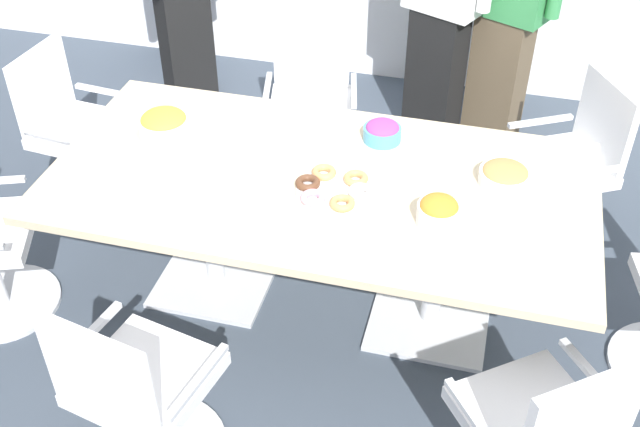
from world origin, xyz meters
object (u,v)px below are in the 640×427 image
Objects in this scene: snack_bowl_chips_yellow at (164,123)px; donut_platter at (334,189)px; office_chair_0 at (311,112)px; office_chair_3 at (139,398)px; office_chair_6 at (566,173)px; snack_bowl_candy_mix at (382,131)px; person_standing_2 at (510,2)px; snack_bowl_chips_orange at (439,211)px; office_chair_1 at (77,138)px; conference_table at (320,201)px; snack_bowl_cookies at (505,175)px; napkin_pile at (237,160)px.

snack_bowl_chips_yellow reaches higher than donut_platter.
office_chair_0 and office_chair_3 have the same top height.
office_chair_6 reaches higher than donut_platter.
snack_bowl_candy_mix is at bearing 87.80° from office_chair_6.
donut_platter is at bearing 96.22° from person_standing_2.
office_chair_0 and office_chair_6 have the same top height.
snack_bowl_chips_yellow is 1.37× the size of snack_bowl_chips_orange.
office_chair_1 is 3.73× the size of snack_bowl_chips_yellow.
donut_platter is (-0.60, -1.80, -0.15)m from person_standing_2.
office_chair_1 is 0.52× the size of person_standing_2.
snack_bowl_candy_mix reaches higher than conference_table.
snack_bowl_cookies is at bearing 20.22° from donut_platter.
napkin_pile reaches higher than conference_table.
office_chair_0 and office_chair_1 have the same top height.
snack_bowl_cookies is at bearing 118.38° from person_standing_2.
donut_platter is at bearing -159.78° from snack_bowl_cookies.
office_chair_0 is 1.11m from snack_bowl_chips_yellow.
person_standing_2 is (2.20, 1.23, 0.52)m from office_chair_1.
person_standing_2 is at bearing -161.31° from office_chair_0.
donut_platter is at bearing -104.76° from snack_bowl_candy_mix.
person_standing_2 is 9.91× the size of snack_bowl_chips_orange.
office_chair_3 is 2.67× the size of donut_platter.
napkin_pile is at bearing -148.10° from snack_bowl_candy_mix.
office_chair_1 is at bearing 155.72° from snack_bowl_chips_yellow.
office_chair_3 is 2.44m from office_chair_6.
office_chair_1 is 5.11× the size of snack_bowl_candy_mix.
snack_bowl_candy_mix is 0.52× the size of donut_platter.
snack_bowl_chips_yellow reaches higher than conference_table.
snack_bowl_cookies reaches higher than conference_table.
napkin_pile reaches higher than donut_platter.
person_standing_2 reaches higher than conference_table.
snack_bowl_chips_orange is 0.47m from donut_platter.
office_chair_3 is 1.62m from snack_bowl_candy_mix.
office_chair_0 is at bearing 109.85° from donut_platter.
snack_bowl_chips_orange is at bearing -58.25° from snack_bowl_candy_mix.
snack_bowl_cookies is at bearing 124.66° from office_chair_6.
conference_table is at bearing 92.87° from person_standing_2.
snack_bowl_chips_orange reaches higher than napkin_pile.
office_chair_1 reaches higher than snack_bowl_candy_mix.
office_chair_3 is 1.14m from napkin_pile.
office_chair_6 is 1.42m from donut_platter.
conference_table is 1.15m from office_chair_0.
office_chair_1 is at bearing 162.31° from conference_table.
office_chair_1 is at bearing 160.38° from donut_platter.
snack_bowl_chips_yellow is at bearing 119.11° from office_chair_3.
office_chair_0 reaches higher than snack_bowl_chips_yellow.
office_chair_1 is 5.10× the size of snack_bowl_chips_orange.
snack_bowl_chips_yellow is (-0.81, 0.16, 0.18)m from conference_table.
snack_bowl_chips_orange is (0.96, 0.89, 0.40)m from office_chair_3.
office_chair_6 is at bearing 63.84° from snack_bowl_cookies.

